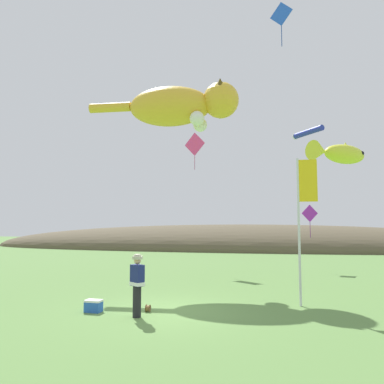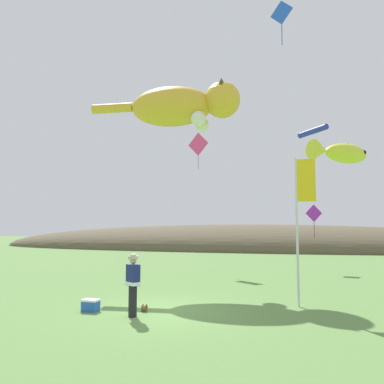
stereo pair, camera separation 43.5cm
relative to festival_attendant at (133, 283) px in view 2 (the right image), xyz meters
name	(u,v)px [view 2 (the right image)]	position (x,y,z in m)	size (l,w,h in m)	color
ground_plane	(161,311)	(0.59, 0.86, -0.95)	(120.00, 120.00, 0.00)	#5B8442
distant_hill_ridge	(248,248)	(0.59, 31.37, -0.95)	(60.16, 14.44, 5.24)	brown
festival_attendant	(133,283)	(0.00, 0.00, 0.00)	(0.49, 0.45, 1.77)	black
kite_spool	(144,308)	(0.10, 0.68, -0.85)	(0.13, 0.22, 0.22)	olive
picnic_cooler	(91,305)	(-1.51, 0.34, -0.77)	(0.51, 0.35, 0.36)	blue
festival_banner_pole	(301,208)	(4.83, 2.47, 2.21)	(0.66, 0.08, 4.83)	silver
kite_giant_cat	(182,106)	(-0.55, 7.52, 7.61)	(7.72, 2.41, 2.34)	gold
kite_fish_windsock	(341,153)	(6.60, 5.81, 4.60)	(2.79, 2.59, 0.92)	yellow
kite_tube_streamer	(312,131)	(6.16, 13.80, 7.47)	(1.78, 2.27, 0.44)	#2633A5
kite_diamond_pink	(198,144)	(-0.90, 12.76, 6.78)	(1.43, 0.54, 2.41)	#E53F8C
kite_diamond_blue	(281,13)	(4.37, 5.18, 10.52)	(0.93, 0.53, 1.96)	blue
kite_diamond_violet	(314,214)	(6.02, 12.42, 2.30)	(0.95, 0.41, 1.92)	purple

